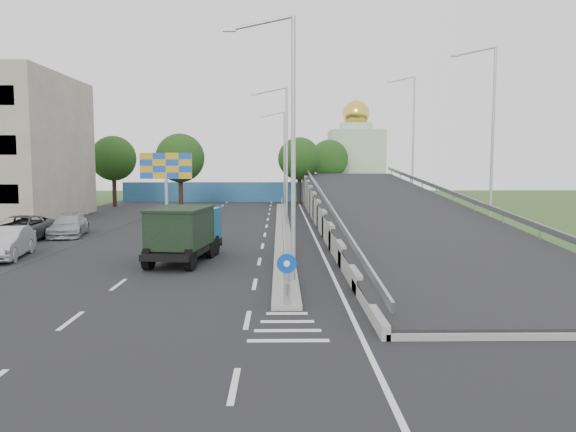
{
  "coord_description": "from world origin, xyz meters",
  "views": [
    {
      "loc": [
        -0.23,
        -15.55,
        4.77
      ],
      "look_at": [
        0.18,
        11.25,
        2.2
      ],
      "focal_mm": 35.0,
      "sensor_mm": 36.0,
      "label": 1
    }
  ],
  "objects_px": {
    "church": "(356,158)",
    "dump_truck": "(185,231)",
    "lamp_post_mid": "(284,148)",
    "billboard": "(166,170)",
    "sign_bollard": "(287,279)",
    "lamp_post_near": "(288,135)",
    "parked_car_c": "(20,229)",
    "parked_car_d": "(69,226)",
    "lamp_post_far": "(283,153)",
    "parked_car_b": "(6,243)"
  },
  "relations": [
    {
      "from": "sign_bollard",
      "to": "lamp_post_far",
      "type": "relative_size",
      "value": 0.17
    },
    {
      "from": "parked_car_c",
      "to": "parked_car_d",
      "type": "bearing_deg",
      "value": 54.51
    },
    {
      "from": "lamp_post_near",
      "to": "parked_car_c",
      "type": "distance_m",
      "value": 20.63
    },
    {
      "from": "sign_bollard",
      "to": "parked_car_b",
      "type": "xyz_separation_m",
      "value": [
        -13.78,
        9.95,
        -0.24
      ]
    },
    {
      "from": "lamp_post_near",
      "to": "church",
      "type": "xyz_separation_m",
      "value": [
        9.89,
        54.0,
        -0.5
      ]
    },
    {
      "from": "parked_car_d",
      "to": "church",
      "type": "bearing_deg",
      "value": 49.74
    },
    {
      "from": "billboard",
      "to": "parked_car_c",
      "type": "xyz_separation_m",
      "value": [
        -6.81,
        -9.88,
        -3.41
      ]
    },
    {
      "from": "sign_bollard",
      "to": "parked_car_d",
      "type": "height_order",
      "value": "sign_bollard"
    },
    {
      "from": "lamp_post_mid",
      "to": "church",
      "type": "distance_m",
      "value": 35.41
    },
    {
      "from": "sign_bollard",
      "to": "billboard",
      "type": "distance_m",
      "value": 27.53
    },
    {
      "from": "sign_bollard",
      "to": "lamp_post_near",
      "type": "relative_size",
      "value": 0.17
    },
    {
      "from": "lamp_post_mid",
      "to": "church",
      "type": "bearing_deg",
      "value": 73.78
    },
    {
      "from": "dump_truck",
      "to": "parked_car_b",
      "type": "xyz_separation_m",
      "value": [
        -9.01,
        0.85,
        -0.69
      ]
    },
    {
      "from": "parked_car_b",
      "to": "parked_car_c",
      "type": "xyz_separation_m",
      "value": [
        -2.03,
        5.99,
        -0.01
      ]
    },
    {
      "from": "lamp_post_mid",
      "to": "billboard",
      "type": "bearing_deg",
      "value": 167.62
    },
    {
      "from": "billboard",
      "to": "lamp_post_far",
      "type": "bearing_deg",
      "value": 63.16
    },
    {
      "from": "lamp_post_near",
      "to": "parked_car_d",
      "type": "relative_size",
      "value": 2.06
    },
    {
      "from": "church",
      "to": "parked_car_d",
      "type": "height_order",
      "value": "church"
    },
    {
      "from": "parked_car_c",
      "to": "parked_car_d",
      "type": "relative_size",
      "value": 1.14
    },
    {
      "from": "sign_bollard",
      "to": "dump_truck",
      "type": "xyz_separation_m",
      "value": [
        -4.77,
        9.1,
        0.45
      ]
    },
    {
      "from": "parked_car_b",
      "to": "parked_car_d",
      "type": "height_order",
      "value": "parked_car_b"
    },
    {
      "from": "lamp_post_near",
      "to": "church",
      "type": "bearing_deg",
      "value": 79.62
    },
    {
      "from": "sign_bollard",
      "to": "lamp_post_near",
      "type": "height_order",
      "value": "lamp_post_near"
    },
    {
      "from": "dump_truck",
      "to": "church",
      "type": "bearing_deg",
      "value": 81.04
    },
    {
      "from": "lamp_post_mid",
      "to": "parked_car_c",
      "type": "xyz_separation_m",
      "value": [
        -15.92,
        -7.88,
        -5.03
      ]
    },
    {
      "from": "sign_bollard",
      "to": "parked_car_c",
      "type": "relative_size",
      "value": 0.3
    },
    {
      "from": "sign_bollard",
      "to": "parked_car_d",
      "type": "bearing_deg",
      "value": 126.96
    },
    {
      "from": "lamp_post_near",
      "to": "parked_car_d",
      "type": "xyz_separation_m",
      "value": [
        -13.93,
        14.55,
        -5.1
      ]
    },
    {
      "from": "lamp_post_near",
      "to": "dump_truck",
      "type": "distance_m",
      "value": 8.39
    },
    {
      "from": "lamp_post_near",
      "to": "church",
      "type": "distance_m",
      "value": 54.9
    },
    {
      "from": "lamp_post_mid",
      "to": "lamp_post_far",
      "type": "relative_size",
      "value": 1.0
    },
    {
      "from": "parked_car_d",
      "to": "lamp_post_far",
      "type": "bearing_deg",
      "value": 52.17
    },
    {
      "from": "church",
      "to": "parked_car_c",
      "type": "relative_size",
      "value": 2.46
    },
    {
      "from": "lamp_post_near",
      "to": "lamp_post_mid",
      "type": "relative_size",
      "value": 1.0
    },
    {
      "from": "church",
      "to": "parked_car_c",
      "type": "height_order",
      "value": "church"
    },
    {
      "from": "sign_bollard",
      "to": "parked_car_d",
      "type": "relative_size",
      "value": 0.34
    },
    {
      "from": "parked_car_b",
      "to": "parked_car_c",
      "type": "bearing_deg",
      "value": 99.31
    },
    {
      "from": "dump_truck",
      "to": "parked_car_b",
      "type": "bearing_deg",
      "value": -177.48
    },
    {
      "from": "billboard",
      "to": "parked_car_b",
      "type": "xyz_separation_m",
      "value": [
        -4.78,
        -15.87,
        -3.39
      ]
    },
    {
      "from": "parked_car_c",
      "to": "lamp_post_near",
      "type": "bearing_deg",
      "value": -33.53
    },
    {
      "from": "parked_car_b",
      "to": "parked_car_c",
      "type": "distance_m",
      "value": 6.33
    },
    {
      "from": "lamp_post_mid",
      "to": "parked_car_d",
      "type": "bearing_deg",
      "value": -158.63
    },
    {
      "from": "church",
      "to": "dump_truck",
      "type": "relative_size",
      "value": 2.19
    },
    {
      "from": "dump_truck",
      "to": "lamp_post_mid",
      "type": "bearing_deg",
      "value": 79.57
    },
    {
      "from": "dump_truck",
      "to": "lamp_post_far",
      "type": "bearing_deg",
      "value": 89.91
    },
    {
      "from": "lamp_post_near",
      "to": "parked_car_d",
      "type": "bearing_deg",
      "value": 133.76
    },
    {
      "from": "lamp_post_mid",
      "to": "parked_car_b",
      "type": "distance_m",
      "value": 20.26
    },
    {
      "from": "church",
      "to": "parked_car_d",
      "type": "relative_size",
      "value": 2.82
    },
    {
      "from": "dump_truck",
      "to": "parked_car_d",
      "type": "height_order",
      "value": "dump_truck"
    },
    {
      "from": "sign_bollard",
      "to": "lamp_post_near",
      "type": "bearing_deg",
      "value": 88.36
    }
  ]
}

